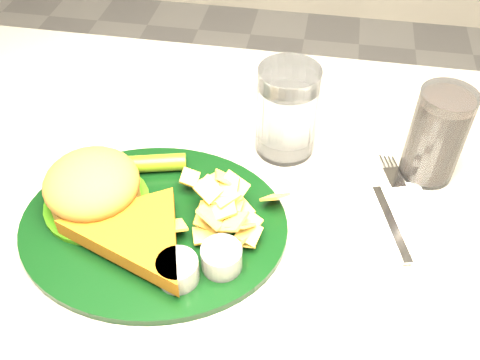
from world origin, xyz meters
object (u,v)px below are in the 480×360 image
Objects in this scene: cola_glass at (437,136)px; water_glass at (287,111)px; fork_napkin at (391,217)px; dinner_plate at (151,207)px; table at (233,347)px.

water_glass is at bearing 175.09° from cola_glass.
fork_napkin is (0.15, -0.12, -0.06)m from water_glass.
water_glass and cola_glass have the same top height.
dinner_plate is at bearing 175.09° from fork_napkin.
table is at bearing -111.82° from water_glass.
table is 0.43m from fork_napkin.
water_glass reaches higher than fork_napkin.
water_glass is (0.15, 0.18, 0.03)m from dinner_plate.
fork_napkin reaches higher than table.
cola_glass is (0.20, -0.02, -0.00)m from water_glass.
water_glass is 0.81× the size of fork_napkin.
cola_glass is 0.13m from fork_napkin.
table is at bearing 22.01° from dinner_plate.
table is 8.82× the size of water_glass.
dinner_plate is 2.52× the size of cola_glass.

